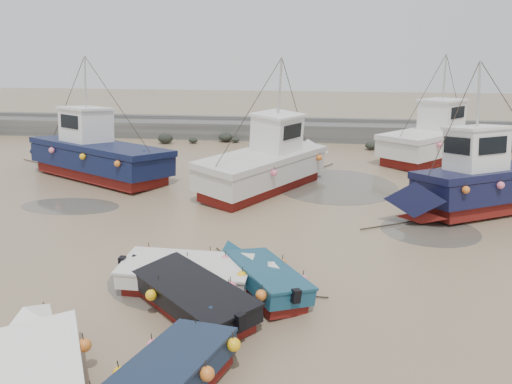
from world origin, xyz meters
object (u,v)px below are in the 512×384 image
at_px(dinghy_0, 42,375).
at_px(dinghy_2, 259,272).
at_px(dinghy_1, 177,368).
at_px(cabin_boat_1, 270,162).
at_px(cabin_boat_2, 483,182).
at_px(dinghy_4, 185,289).
at_px(dinghy_5, 199,273).
at_px(person, 146,187).
at_px(cabin_boat_3, 437,138).
at_px(cabin_boat_0, 91,153).

height_order(dinghy_0, dinghy_2, same).
xyz_separation_m(dinghy_1, cabin_boat_1, (0.38, 15.16, 0.77)).
bearing_deg(cabin_boat_2, dinghy_4, 103.44).
distance_m(dinghy_1, dinghy_5, 4.41).
distance_m(dinghy_2, person, 12.00).
distance_m(dinghy_0, dinghy_4, 4.30).
bearing_deg(dinghy_5, dinghy_2, 98.30).
bearing_deg(person, dinghy_2, 125.11).
bearing_deg(dinghy_2, dinghy_0, -159.86).
relative_size(dinghy_2, cabin_boat_3, 0.56).
bearing_deg(dinghy_1, cabin_boat_1, 107.70).
bearing_deg(dinghy_5, cabin_boat_3, 151.51).
height_order(dinghy_1, cabin_boat_2, cabin_boat_2).
bearing_deg(person, cabin_boat_2, 173.26).
relative_size(dinghy_5, cabin_boat_0, 0.57).
distance_m(cabin_boat_1, cabin_boat_2, 9.51).
bearing_deg(dinghy_4, cabin_boat_2, -5.56).
bearing_deg(cabin_boat_1, person, -142.10).
bearing_deg(dinghy_1, dinghy_5, 116.79).
bearing_deg(cabin_boat_3, dinghy_4, -75.30).
xyz_separation_m(dinghy_2, person, (-6.80, 9.87, -0.56)).
xyz_separation_m(cabin_boat_0, cabin_boat_3, (19.01, 6.40, 0.04)).
bearing_deg(cabin_boat_3, dinghy_2, -72.31).
xyz_separation_m(dinghy_2, cabin_boat_0, (-10.31, 11.50, 0.73)).
distance_m(dinghy_0, dinghy_5, 5.29).
height_order(dinghy_1, cabin_boat_0, cabin_boat_0).
xyz_separation_m(dinghy_4, cabin_boat_0, (-8.45, 12.73, 0.76)).
height_order(dinghy_4, person, dinghy_4).
height_order(dinghy_2, dinghy_5, same).
distance_m(dinghy_4, dinghy_5, 1.03).
bearing_deg(dinghy_5, dinghy_1, 9.06).
relative_size(dinghy_1, cabin_boat_3, 0.67).
xyz_separation_m(dinghy_1, cabin_boat_3, (9.83, 22.48, 0.78)).
distance_m(cabin_boat_1, person, 6.24).
distance_m(dinghy_4, cabin_boat_1, 11.89).
height_order(dinghy_5, cabin_boat_1, cabin_boat_1).
distance_m(dinghy_5, cabin_boat_1, 10.86).
bearing_deg(person, dinghy_1, 111.97).
distance_m(dinghy_0, dinghy_2, 6.32).
bearing_deg(dinghy_4, person, 66.61).
bearing_deg(person, dinghy_5, 117.31).
bearing_deg(dinghy_1, person, 130.58).
height_order(dinghy_0, dinghy_1, same).
relative_size(dinghy_0, dinghy_4, 1.18).
xyz_separation_m(dinghy_5, person, (-5.09, 10.08, -0.55)).
distance_m(dinghy_0, cabin_boat_1, 15.97).
bearing_deg(dinghy_4, cabin_boat_1, 37.24).
xyz_separation_m(dinghy_1, cabin_boat_0, (-9.18, 16.08, 0.74)).
relative_size(dinghy_2, cabin_boat_0, 0.44).
distance_m(cabin_boat_0, cabin_boat_2, 19.03).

